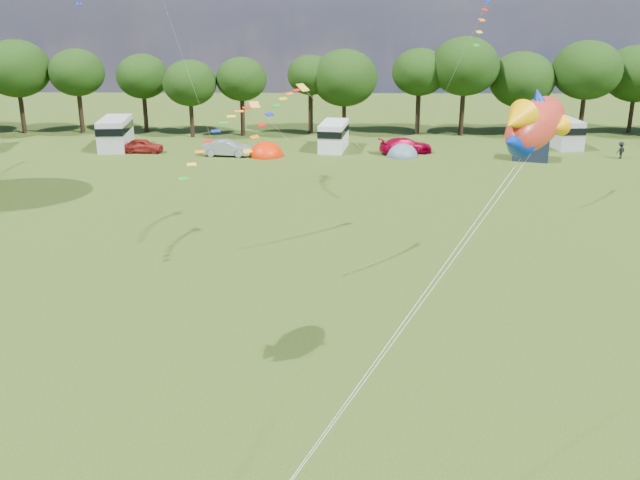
{
  "coord_description": "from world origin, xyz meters",
  "views": [
    {
      "loc": [
        0.55,
        -21.48,
        14.08
      ],
      "look_at": [
        0.0,
        8.0,
        4.0
      ],
      "focal_mm": 40.0,
      "sensor_mm": 36.0,
      "label": 1
    }
  ],
  "objects_px": {
    "car_b": "(227,148)",
    "car_c": "(406,146)",
    "campervan_c": "(334,135)",
    "walker_b": "(621,150)",
    "fish_kite": "(532,125)",
    "tent_orange": "(266,155)",
    "car_a": "(143,146)",
    "tent_greyblue": "(402,156)",
    "campervan_b": "(115,132)",
    "campervan_d": "(562,131)"
  },
  "relations": [
    {
      "from": "car_a",
      "to": "tent_greyblue",
      "type": "relative_size",
      "value": 1.2
    },
    {
      "from": "campervan_c",
      "to": "fish_kite",
      "type": "height_order",
      "value": "fish_kite"
    },
    {
      "from": "tent_orange",
      "to": "walker_b",
      "type": "height_order",
      "value": "walker_b"
    },
    {
      "from": "car_c",
      "to": "walker_b",
      "type": "relative_size",
      "value": 3.18
    },
    {
      "from": "tent_orange",
      "to": "tent_greyblue",
      "type": "height_order",
      "value": "tent_orange"
    },
    {
      "from": "campervan_b",
      "to": "walker_b",
      "type": "relative_size",
      "value": 4.06
    },
    {
      "from": "tent_greyblue",
      "to": "tent_orange",
      "type": "bearing_deg",
      "value": -179.24
    },
    {
      "from": "campervan_b",
      "to": "fish_kite",
      "type": "bearing_deg",
      "value": -155.29
    },
    {
      "from": "car_c",
      "to": "campervan_b",
      "type": "bearing_deg",
      "value": 70.85
    },
    {
      "from": "tent_greyblue",
      "to": "car_b",
      "type": "bearing_deg",
      "value": -178.83
    },
    {
      "from": "campervan_b",
      "to": "walker_b",
      "type": "distance_m",
      "value": 47.8
    },
    {
      "from": "campervan_b",
      "to": "tent_greyblue",
      "type": "height_order",
      "value": "campervan_b"
    },
    {
      "from": "campervan_d",
      "to": "tent_orange",
      "type": "relative_size",
      "value": 1.62
    },
    {
      "from": "tent_orange",
      "to": "fish_kite",
      "type": "height_order",
      "value": "fish_kite"
    },
    {
      "from": "walker_b",
      "to": "campervan_c",
      "type": "bearing_deg",
      "value": -38.73
    },
    {
      "from": "car_a",
      "to": "campervan_d",
      "type": "relative_size",
      "value": 0.68
    },
    {
      "from": "campervan_b",
      "to": "tent_orange",
      "type": "height_order",
      "value": "campervan_b"
    },
    {
      "from": "tent_greyblue",
      "to": "campervan_d",
      "type": "bearing_deg",
      "value": 16.5
    },
    {
      "from": "car_c",
      "to": "fish_kite",
      "type": "bearing_deg",
      "value": 163.7
    },
    {
      "from": "car_c",
      "to": "campervan_c",
      "type": "relative_size",
      "value": 0.86
    },
    {
      "from": "car_a",
      "to": "car_b",
      "type": "bearing_deg",
      "value": -97.47
    },
    {
      "from": "car_a",
      "to": "car_c",
      "type": "relative_size",
      "value": 0.81
    },
    {
      "from": "car_a",
      "to": "tent_orange",
      "type": "relative_size",
      "value": 1.1
    },
    {
      "from": "campervan_b",
      "to": "campervan_d",
      "type": "xyz_separation_m",
      "value": [
        43.88,
        1.79,
        -0.1
      ]
    },
    {
      "from": "campervan_c",
      "to": "fish_kite",
      "type": "relative_size",
      "value": 1.43
    },
    {
      "from": "campervan_c",
      "to": "campervan_d",
      "type": "relative_size",
      "value": 0.97
    },
    {
      "from": "campervan_d",
      "to": "car_a",
      "type": "bearing_deg",
      "value": 89.15
    },
    {
      "from": "walker_b",
      "to": "fish_kite",
      "type": "bearing_deg",
      "value": 33.72
    },
    {
      "from": "campervan_b",
      "to": "campervan_d",
      "type": "height_order",
      "value": "campervan_b"
    },
    {
      "from": "tent_orange",
      "to": "fish_kite",
      "type": "distance_m",
      "value": 46.29
    },
    {
      "from": "car_b",
      "to": "campervan_c",
      "type": "relative_size",
      "value": 0.74
    },
    {
      "from": "tent_orange",
      "to": "fish_kite",
      "type": "xyz_separation_m",
      "value": [
        12.41,
        -43.39,
        10.31
      ]
    },
    {
      "from": "car_b",
      "to": "fish_kite",
      "type": "distance_m",
      "value": 47.1
    },
    {
      "from": "campervan_c",
      "to": "tent_greyblue",
      "type": "xyz_separation_m",
      "value": [
        6.41,
        -2.86,
        -1.41
      ]
    },
    {
      "from": "campervan_b",
      "to": "campervan_c",
      "type": "relative_size",
      "value": 1.09
    },
    {
      "from": "car_a",
      "to": "campervan_c",
      "type": "distance_m",
      "value": 18.3
    },
    {
      "from": "car_b",
      "to": "car_c",
      "type": "relative_size",
      "value": 0.86
    },
    {
      "from": "car_a",
      "to": "campervan_d",
      "type": "height_order",
      "value": "campervan_d"
    },
    {
      "from": "car_a",
      "to": "tent_greyblue",
      "type": "bearing_deg",
      "value": -90.43
    },
    {
      "from": "car_c",
      "to": "campervan_d",
      "type": "distance_m",
      "value": 16.17
    },
    {
      "from": "tent_orange",
      "to": "walker_b",
      "type": "relative_size",
      "value": 2.35
    },
    {
      "from": "campervan_b",
      "to": "tent_orange",
      "type": "distance_m",
      "value": 15.4
    },
    {
      "from": "car_a",
      "to": "walker_b",
      "type": "height_order",
      "value": "walker_b"
    },
    {
      "from": "car_c",
      "to": "walker_b",
      "type": "height_order",
      "value": "walker_b"
    },
    {
      "from": "car_c",
      "to": "tent_greyblue",
      "type": "xyz_separation_m",
      "value": [
        -0.45,
        -1.13,
        -0.71
      ]
    },
    {
      "from": "car_a",
      "to": "tent_greyblue",
      "type": "xyz_separation_m",
      "value": [
        24.61,
        -1.03,
        -0.64
      ]
    },
    {
      "from": "fish_kite",
      "to": "walker_b",
      "type": "height_order",
      "value": "fish_kite"
    },
    {
      "from": "campervan_d",
      "to": "walker_b",
      "type": "bearing_deg",
      "value": -151.82
    },
    {
      "from": "campervan_c",
      "to": "walker_b",
      "type": "distance_m",
      "value": 26.61
    },
    {
      "from": "car_c",
      "to": "fish_kite",
      "type": "height_order",
      "value": "fish_kite"
    }
  ]
}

